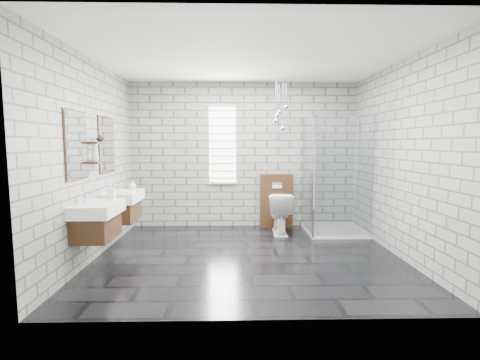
{
  "coord_description": "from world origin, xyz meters",
  "views": [
    {
      "loc": [
        -0.22,
        -4.75,
        1.57
      ],
      "look_at": [
        -0.1,
        0.35,
        1.03
      ],
      "focal_mm": 26.0,
      "sensor_mm": 36.0,
      "label": 1
    }
  ],
  "objects_px": {
    "toilet": "(280,213)",
    "vanity_right": "(121,198)",
    "cistern_panel": "(276,201)",
    "vanity_left": "(94,210)",
    "shower_enclosure": "(331,205)"
  },
  "relations": [
    {
      "from": "toilet",
      "to": "vanity_right",
      "type": "bearing_deg",
      "value": 18.98
    },
    {
      "from": "cistern_panel",
      "to": "vanity_left",
      "type": "bearing_deg",
      "value": -138.58
    },
    {
      "from": "vanity_right",
      "to": "toilet",
      "type": "distance_m",
      "value": 2.66
    },
    {
      "from": "vanity_left",
      "to": "cistern_panel",
      "type": "relative_size",
      "value": 1.57
    },
    {
      "from": "vanity_right",
      "to": "toilet",
      "type": "xyz_separation_m",
      "value": [
        2.52,
        0.75,
        -0.39
      ]
    },
    {
      "from": "vanity_left",
      "to": "cistern_panel",
      "type": "xyz_separation_m",
      "value": [
        2.52,
        2.22,
        -0.26
      ]
    },
    {
      "from": "vanity_left",
      "to": "vanity_right",
      "type": "distance_m",
      "value": 1.01
    },
    {
      "from": "cistern_panel",
      "to": "vanity_right",
      "type": "bearing_deg",
      "value": -154.2
    },
    {
      "from": "cistern_panel",
      "to": "shower_enclosure",
      "type": "xyz_separation_m",
      "value": [
        0.89,
        -0.52,
        0.0
      ]
    },
    {
      "from": "vanity_left",
      "to": "toilet",
      "type": "xyz_separation_m",
      "value": [
        2.52,
        1.75,
        -0.39
      ]
    },
    {
      "from": "cistern_panel",
      "to": "shower_enclosure",
      "type": "relative_size",
      "value": 0.49
    },
    {
      "from": "cistern_panel",
      "to": "shower_enclosure",
      "type": "bearing_deg",
      "value": -30.22
    },
    {
      "from": "vanity_left",
      "to": "shower_enclosure",
      "type": "xyz_separation_m",
      "value": [
        3.41,
        1.71,
        -0.25
      ]
    },
    {
      "from": "vanity_left",
      "to": "toilet",
      "type": "height_order",
      "value": "vanity_left"
    },
    {
      "from": "cistern_panel",
      "to": "shower_enclosure",
      "type": "distance_m",
      "value": 1.03
    }
  ]
}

